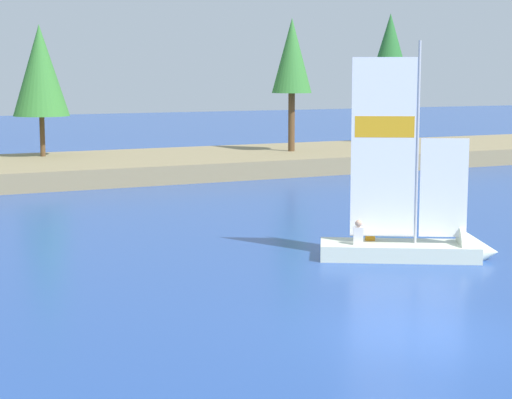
# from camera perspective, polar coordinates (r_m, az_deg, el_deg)

# --- Properties ---
(ground_plane) EXTENTS (200.00, 200.00, 0.00)m
(ground_plane) POSITION_cam_1_polar(r_m,az_deg,el_deg) (18.58, 10.50, -8.64)
(ground_plane) COLOR #234793
(shore_bank) EXTENTS (80.00, 10.03, 0.91)m
(shore_bank) POSITION_cam_1_polar(r_m,az_deg,el_deg) (46.22, -12.77, 1.86)
(shore_bank) COLOR #897A56
(shore_bank) RESTS_ON ground
(shoreline_tree_centre) EXTENTS (2.94, 2.94, 6.90)m
(shoreline_tree_centre) POSITION_cam_1_polar(r_m,az_deg,el_deg) (48.60, -13.59, 7.99)
(shoreline_tree_centre) COLOR brown
(shoreline_tree_centre) RESTS_ON shore_bank
(shoreline_tree_midright) EXTENTS (2.24, 2.24, 7.42)m
(shoreline_tree_midright) POSITION_cam_1_polar(r_m,az_deg,el_deg) (50.49, 2.30, 9.07)
(shoreline_tree_midright) COLOR brown
(shoreline_tree_midright) RESTS_ON shore_bank
(shoreline_tree_right) EXTENTS (2.81, 2.81, 8.11)m
(shoreline_tree_right) POSITION_cam_1_polar(r_m,az_deg,el_deg) (57.95, 8.54, 9.27)
(shoreline_tree_right) COLOR brown
(shoreline_tree_right) RESTS_ON shore_bank
(sailboat) EXTENTS (5.11, 3.87, 6.67)m
(sailboat) POSITION_cam_1_polar(r_m,az_deg,el_deg) (26.15, 10.92, -2.76)
(sailboat) COLOR silver
(sailboat) RESTS_ON ground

